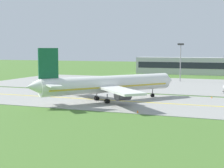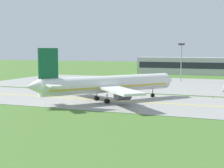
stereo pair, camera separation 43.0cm
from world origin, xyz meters
name	(u,v)px [view 1 (the left image)]	position (x,y,z in m)	size (l,w,h in m)	color
ground_plane	(118,101)	(0.00, 0.00, 0.00)	(500.00, 500.00, 0.00)	#47702D
taxiway_strip	(118,101)	(0.00, 0.00, 0.05)	(240.00, 28.00, 0.10)	gray
apron_pad	(185,85)	(10.00, 42.00, 0.05)	(140.00, 52.00, 0.10)	gray
taxiway_centreline	(118,101)	(0.00, 0.00, 0.11)	(220.00, 0.60, 0.01)	yellow
airplane_lead	(107,84)	(-2.04, -1.59, 4.13)	(29.41, 33.13, 12.70)	white
terminal_building	(201,66)	(10.21, 94.18, 4.21)	(63.74, 9.32, 9.58)	#B2B2B7
apron_light_mast	(181,57)	(6.40, 54.16, 9.33)	(2.40, 0.50, 14.70)	gray
traffic_cone_near_edge	(138,112)	(8.77, -13.03, 0.30)	(0.44, 0.44, 0.60)	orange
traffic_cone_far_edge	(212,97)	(20.99, 12.43, 0.30)	(0.44, 0.44, 0.60)	orange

